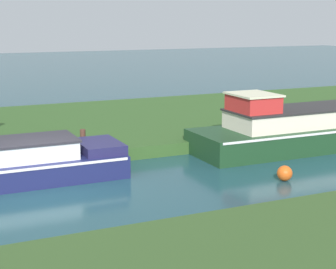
{
  "coord_description": "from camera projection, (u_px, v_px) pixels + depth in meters",
  "views": [
    {
      "loc": [
        -2.71,
        -13.44,
        4.28
      ],
      "look_at": [
        4.06,
        1.2,
        0.9
      ],
      "focal_mm": 59.01,
      "sensor_mm": 36.0,
      "label": 1
    }
  ],
  "objects": [
    {
      "name": "ground_plane",
      "position": [
        42.0,
        192.0,
        13.93
      ],
      "size": [
        120.0,
        120.0,
        0.0
      ],
      "primitive_type": "plane",
      "color": "#1D444D"
    },
    {
      "name": "riverbank_far",
      "position": [
        0.0,
        133.0,
        20.11
      ],
      "size": [
        72.0,
        10.0,
        0.4
      ],
      "primitive_type": "cube",
      "color": "#315423",
      "rests_on": "ground_plane"
    },
    {
      "name": "forest_narrowboat",
      "position": [
        322.0,
        127.0,
        18.94
      ],
      "size": [
        9.55,
        2.39,
        1.97
      ],
      "color": "#1A3D20",
      "rests_on": "ground_plane"
    },
    {
      "name": "mooring_post_near",
      "position": [
        83.0,
        139.0,
        16.68
      ],
      "size": [
        0.17,
        0.17,
        0.62
      ],
      "primitive_type": "cylinder",
      "color": "#4E3023",
      "rests_on": "riverbank_far"
    },
    {
      "name": "channel_buoy",
      "position": [
        285.0,
        173.0,
        14.86
      ],
      "size": [
        0.42,
        0.42,
        0.42
      ],
      "primitive_type": "sphere",
      "color": "#E55919",
      "rests_on": "ground_plane"
    }
  ]
}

